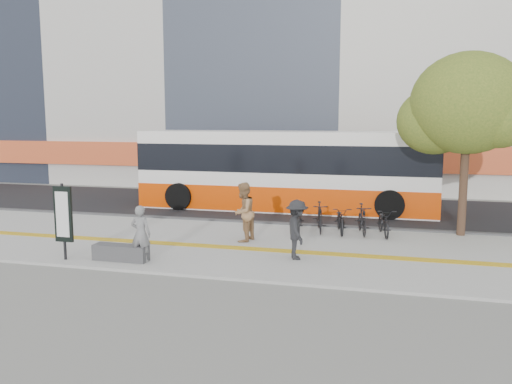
% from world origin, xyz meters
% --- Properties ---
extents(ground, '(120.00, 120.00, 0.00)m').
position_xyz_m(ground, '(0.00, 0.00, 0.00)').
color(ground, gray).
rests_on(ground, ground).
extents(sidewalk, '(40.00, 7.00, 0.08)m').
position_xyz_m(sidewalk, '(0.00, 1.50, 0.04)').
color(sidewalk, gray).
rests_on(sidewalk, ground).
extents(tactile_strip, '(40.00, 0.45, 0.01)m').
position_xyz_m(tactile_strip, '(0.00, 1.00, 0.09)').
color(tactile_strip, gold).
rests_on(tactile_strip, sidewalk).
extents(street, '(40.00, 8.00, 0.06)m').
position_xyz_m(street, '(0.00, 9.00, 0.03)').
color(street, black).
rests_on(street, ground).
extents(curb, '(40.00, 0.25, 0.14)m').
position_xyz_m(curb, '(0.00, 5.00, 0.07)').
color(curb, '#37373A').
rests_on(curb, ground).
extents(bench, '(1.60, 0.45, 0.45)m').
position_xyz_m(bench, '(-2.60, -1.20, 0.30)').
color(bench, '#37373A').
rests_on(bench, sidewalk).
extents(signboard, '(0.55, 0.10, 2.20)m').
position_xyz_m(signboard, '(-4.20, -1.51, 1.37)').
color(signboard, black).
rests_on(signboard, sidewalk).
extents(street_tree, '(4.40, 3.80, 6.31)m').
position_xyz_m(street_tree, '(7.18, 4.82, 4.51)').
color(street_tree, '#3C261B').
rests_on(street_tree, sidewalk).
extents(bus, '(13.03, 3.09, 3.47)m').
position_xyz_m(bus, '(0.22, 8.50, 1.69)').
color(bus, white).
rests_on(bus, street).
extents(bicycle_row, '(3.93, 1.89, 1.05)m').
position_xyz_m(bicycle_row, '(3.12, 4.00, 0.57)').
color(bicycle_row, black).
rests_on(bicycle_row, sidewalk).
extents(seated_woman, '(0.59, 0.39, 1.61)m').
position_xyz_m(seated_woman, '(-1.97, -1.17, 0.89)').
color(seated_woman, black).
rests_on(seated_woman, sidewalk).
extents(pedestrian_tan, '(0.92, 1.08, 1.95)m').
position_xyz_m(pedestrian_tan, '(0.13, 1.93, 1.05)').
color(pedestrian_tan, '#A3794F').
rests_on(pedestrian_tan, sidewalk).
extents(pedestrian_dark, '(0.97, 1.26, 1.72)m').
position_xyz_m(pedestrian_dark, '(2.22, 0.22, 0.94)').
color(pedestrian_dark, black).
rests_on(pedestrian_dark, sidewalk).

